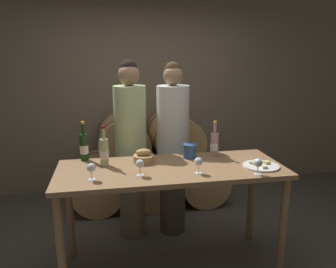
% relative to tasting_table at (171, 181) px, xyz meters
% --- Properties ---
extents(ground_plane, '(10.00, 10.00, 0.00)m').
position_rel_tasting_table_xyz_m(ground_plane, '(0.00, 0.00, -0.83)').
color(ground_plane, '#4C473F').
extents(stone_wall_back, '(10.00, 0.12, 3.20)m').
position_rel_tasting_table_xyz_m(stone_wall_back, '(0.00, 1.99, 0.77)').
color(stone_wall_back, '#7F705B').
rests_on(stone_wall_back, ground_plane).
extents(barrel_stack, '(1.93, 0.86, 1.16)m').
position_rel_tasting_table_xyz_m(barrel_stack, '(0.00, 1.44, -0.31)').
color(barrel_stack, tan).
rests_on(barrel_stack, ground_plane).
extents(tasting_table, '(1.89, 0.74, 0.95)m').
position_rel_tasting_table_xyz_m(tasting_table, '(0.00, 0.00, 0.00)').
color(tasting_table, olive).
rests_on(tasting_table, ground_plane).
extents(person_left, '(0.32, 0.32, 1.82)m').
position_rel_tasting_table_xyz_m(person_left, '(-0.29, 0.64, 0.12)').
color(person_left, '#756651').
rests_on(person_left, ground_plane).
extents(person_right, '(0.33, 0.33, 1.80)m').
position_rel_tasting_table_xyz_m(person_right, '(0.14, 0.64, 0.10)').
color(person_right, '#4C4238').
rests_on(person_right, ground_plane).
extents(wine_bottle_red, '(0.07, 0.07, 0.35)m').
position_rel_tasting_table_xyz_m(wine_bottle_red, '(-0.72, 0.33, 0.24)').
color(wine_bottle_red, '#193819').
rests_on(wine_bottle_red, tasting_table).
extents(wine_bottle_white, '(0.07, 0.07, 0.34)m').
position_rel_tasting_table_xyz_m(wine_bottle_white, '(-0.55, 0.15, 0.24)').
color(wine_bottle_white, '#ADBC7F').
rests_on(wine_bottle_white, tasting_table).
extents(wine_bottle_rose, '(0.07, 0.07, 0.33)m').
position_rel_tasting_table_xyz_m(wine_bottle_rose, '(0.45, 0.23, 0.23)').
color(wine_bottle_rose, '#BC8E93').
rests_on(wine_bottle_rose, tasting_table).
extents(blue_crock, '(0.13, 0.13, 0.13)m').
position_rel_tasting_table_xyz_m(blue_crock, '(0.22, 0.22, 0.19)').
color(blue_crock, '#335693').
rests_on(blue_crock, tasting_table).
extents(bread_basket, '(0.18, 0.18, 0.12)m').
position_rel_tasting_table_xyz_m(bread_basket, '(-0.21, 0.17, 0.17)').
color(bread_basket, tan).
rests_on(bread_basket, tasting_table).
extents(cheese_plate, '(0.30, 0.30, 0.04)m').
position_rel_tasting_table_xyz_m(cheese_plate, '(0.74, -0.13, 0.13)').
color(cheese_plate, white).
rests_on(cheese_plate, tasting_table).
extents(wine_glass_far_left, '(0.07, 0.07, 0.13)m').
position_rel_tasting_table_xyz_m(wine_glass_far_left, '(-0.64, -0.17, 0.21)').
color(wine_glass_far_left, white).
rests_on(wine_glass_far_left, tasting_table).
extents(wine_glass_left, '(0.07, 0.07, 0.13)m').
position_rel_tasting_table_xyz_m(wine_glass_left, '(-0.28, -0.15, 0.21)').
color(wine_glass_left, white).
rests_on(wine_glass_left, tasting_table).
extents(wine_glass_center, '(0.07, 0.07, 0.13)m').
position_rel_tasting_table_xyz_m(wine_glass_center, '(0.18, -0.19, 0.21)').
color(wine_glass_center, white).
rests_on(wine_glass_center, tasting_table).
extents(wine_glass_right, '(0.07, 0.07, 0.13)m').
position_rel_tasting_table_xyz_m(wine_glass_right, '(0.63, -0.30, 0.21)').
color(wine_glass_right, white).
rests_on(wine_glass_right, tasting_table).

